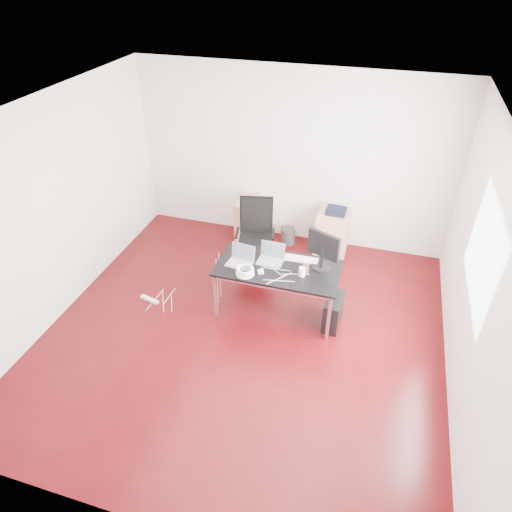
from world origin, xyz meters
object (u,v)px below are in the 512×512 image
(filing_cabinet_left, at_px, (253,220))
(pc_tower, at_px, (333,312))
(office_chair, at_px, (256,231))
(filing_cabinet_right, at_px, (332,232))
(desk, at_px, (278,271))

(filing_cabinet_left, height_order, pc_tower, filing_cabinet_left)
(filing_cabinet_left, distance_m, pc_tower, 2.39)
(office_chair, height_order, pc_tower, office_chair)
(office_chair, relative_size, pc_tower, 2.40)
(filing_cabinet_right, bearing_deg, filing_cabinet_left, 180.00)
(office_chair, height_order, filing_cabinet_right, office_chair)
(office_chair, relative_size, filing_cabinet_right, 1.54)
(office_chair, xyz_separation_m, filing_cabinet_right, (1.07, 0.72, -0.26))
(filing_cabinet_right, bearing_deg, desk, -105.95)
(filing_cabinet_left, relative_size, pc_tower, 1.56)
(office_chair, distance_m, filing_cabinet_right, 1.32)
(desk, xyz_separation_m, filing_cabinet_left, (-0.85, 1.68, -0.33))
(desk, height_order, office_chair, office_chair)
(filing_cabinet_left, relative_size, filing_cabinet_right, 1.00)
(pc_tower, bearing_deg, office_chair, 146.02)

